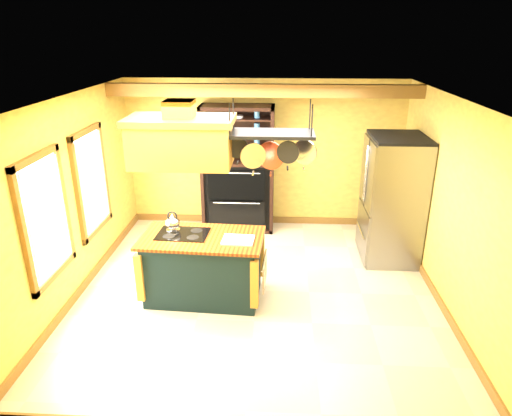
# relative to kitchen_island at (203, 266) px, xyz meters

# --- Properties ---
(floor) EXTENTS (5.00, 5.00, 0.00)m
(floor) POSITION_rel_kitchen_island_xyz_m (0.73, 0.18, -0.47)
(floor) COLOR beige
(floor) RESTS_ON ground
(ceiling) EXTENTS (5.00, 5.00, 0.00)m
(ceiling) POSITION_rel_kitchen_island_xyz_m (0.73, 0.18, 2.23)
(ceiling) COLOR white
(ceiling) RESTS_ON wall_back
(wall_back) EXTENTS (5.00, 0.02, 2.70)m
(wall_back) POSITION_rel_kitchen_island_xyz_m (0.73, 2.68, 0.88)
(wall_back) COLOR gold
(wall_back) RESTS_ON floor
(wall_front) EXTENTS (5.00, 0.02, 2.70)m
(wall_front) POSITION_rel_kitchen_island_xyz_m (0.73, -2.32, 0.88)
(wall_front) COLOR gold
(wall_front) RESTS_ON floor
(wall_left) EXTENTS (0.02, 5.00, 2.70)m
(wall_left) POSITION_rel_kitchen_island_xyz_m (-1.77, 0.18, 0.88)
(wall_left) COLOR gold
(wall_left) RESTS_ON floor
(wall_right) EXTENTS (0.02, 5.00, 2.70)m
(wall_right) POSITION_rel_kitchen_island_xyz_m (3.23, 0.18, 0.88)
(wall_right) COLOR gold
(wall_right) RESTS_ON floor
(ceiling_beam) EXTENTS (5.00, 0.15, 0.20)m
(ceiling_beam) POSITION_rel_kitchen_island_xyz_m (0.73, 1.88, 2.12)
(ceiling_beam) COLOR olive
(ceiling_beam) RESTS_ON ceiling
(window_near) EXTENTS (0.06, 1.06, 1.56)m
(window_near) POSITION_rel_kitchen_island_xyz_m (-1.74, -0.62, 0.93)
(window_near) COLOR olive
(window_near) RESTS_ON wall_left
(window_far) EXTENTS (0.06, 1.06, 1.56)m
(window_far) POSITION_rel_kitchen_island_xyz_m (-1.74, 0.78, 0.93)
(window_far) COLOR olive
(window_far) RESTS_ON wall_left
(kitchen_island) EXTENTS (1.67, 0.99, 1.11)m
(kitchen_island) POSITION_rel_kitchen_island_xyz_m (0.00, 0.00, 0.00)
(kitchen_island) COLOR black
(kitchen_island) RESTS_ON floor
(range_hood) EXTENTS (1.31, 0.74, 0.80)m
(range_hood) POSITION_rel_kitchen_island_xyz_m (-0.20, -0.00, 1.76)
(range_hood) COLOR #C78831
(range_hood) RESTS_ON ceiling
(pot_rack) EXTENTS (1.14, 0.53, 0.87)m
(pot_rack) POSITION_rel_kitchen_island_xyz_m (0.91, 0.01, 1.74)
(pot_rack) COLOR black
(pot_rack) RESTS_ON ceiling
(refrigerator) EXTENTS (0.85, 1.00, 1.96)m
(refrigerator) POSITION_rel_kitchen_island_xyz_m (2.79, 1.37, 0.49)
(refrigerator) COLOR gray
(refrigerator) RESTS_ON floor
(hutch) EXTENTS (1.29, 0.59, 2.28)m
(hutch) POSITION_rel_kitchen_island_xyz_m (0.26, 2.44, 0.41)
(hutch) COLOR black
(hutch) RESTS_ON floor
(floor_register) EXTENTS (0.30, 0.22, 0.01)m
(floor_register) POSITION_rel_kitchen_island_xyz_m (-0.66, 0.02, -0.46)
(floor_register) COLOR black
(floor_register) RESTS_ON floor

